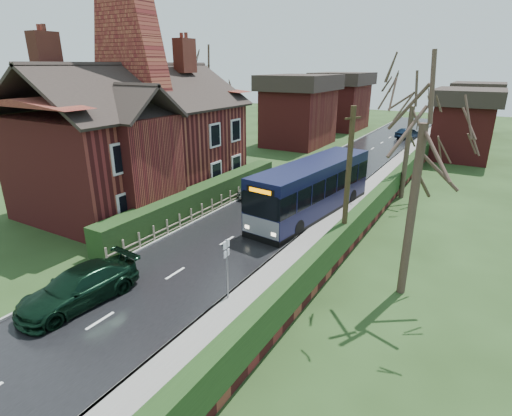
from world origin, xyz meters
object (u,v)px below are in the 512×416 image
Objects in this scene: brick_house at (138,135)px; telegraph_pole at (347,186)px; bus at (312,189)px; bus_stop_sign at (227,261)px; car_silver at (255,186)px; car_green at (79,287)px.

brick_house reaches higher than telegraph_pole.
telegraph_pole is at bearing -46.38° from bus.
bus is 10.55m from bus_stop_sign.
bus is 2.90× the size of car_silver.
car_silver is (-4.99, 1.61, -0.96)m from bus.
bus_stop_sign is 6.54m from telegraph_pole.
brick_house is at bearing -157.35° from bus.
bus is (10.92, 3.14, -2.78)m from brick_house.
brick_house is at bearing -161.53° from telegraph_pole.
telegraph_pole is (2.60, 5.71, 1.85)m from bus_stop_sign.
car_green is (-3.79, -13.48, -0.92)m from bus.
bus_stop_sign reaches higher than car_silver.
bus is at bearing -30.21° from car_silver.
bus is 2.31× the size of car_green.
car_silver is at bearing 100.01° from car_green.
bus is 6.31m from telegraph_pole.
bus_stop_sign is (6.00, -12.11, 1.08)m from car_silver.
brick_house is 3.12× the size of car_green.
car_silver is 0.80× the size of car_green.
telegraph_pole is (8.60, -6.40, 2.93)m from car_silver.
bus_stop_sign is at bearing 37.25° from car_green.
brick_house is 5.61× the size of bus_stop_sign.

